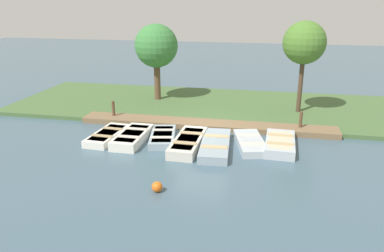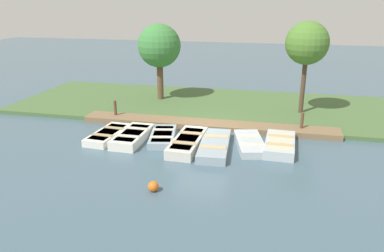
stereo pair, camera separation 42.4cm
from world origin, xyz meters
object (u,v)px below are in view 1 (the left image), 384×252
mooring_post_far (301,122)px  park_tree_far_left (156,47)px  rowboat_5 (250,143)px  rowboat_6 (280,144)px  mooring_post_near (114,110)px  buoy (157,187)px  rowboat_4 (215,145)px  rowboat_0 (108,135)px  rowboat_3 (188,142)px  park_tree_left (304,43)px  rowboat_2 (163,137)px  rowboat_1 (132,137)px

mooring_post_far → park_tree_far_left: (-4.05, -8.34, 2.89)m
rowboat_5 → rowboat_6: size_ratio=1.07×
mooring_post_near → buoy: (7.03, 4.47, -0.37)m
park_tree_far_left → rowboat_6: bearing=49.3°
rowboat_5 → park_tree_far_left: bearing=-149.5°
rowboat_5 → rowboat_4: bearing=-79.6°
buoy → park_tree_far_left: park_tree_far_left is taller
rowboat_6 → buoy: bearing=-38.7°
rowboat_4 → rowboat_5: rowboat_4 is taller
rowboat_0 → rowboat_3: bearing=90.7°
rowboat_3 → mooring_post_far: (-2.90, 4.92, 0.33)m
rowboat_5 → park_tree_far_left: size_ratio=0.63×
buoy → rowboat_3: bearing=177.4°
mooring_post_far → park_tree_far_left: bearing=-115.9°
rowboat_5 → rowboat_3: bearing=-90.3°
rowboat_3 → mooring_post_near: (-2.90, -4.65, 0.33)m
rowboat_5 → park_tree_left: size_ratio=0.59×
rowboat_2 → rowboat_3: size_ratio=0.84×
rowboat_1 → rowboat_4: bearing=87.9°
rowboat_5 → mooring_post_far: size_ratio=2.74×
rowboat_5 → mooring_post_far: 3.23m
rowboat_0 → mooring_post_near: bearing=-159.2°
buoy → park_tree_left: bearing=152.5°
rowboat_6 → park_tree_far_left: park_tree_far_left is taller
rowboat_0 → rowboat_6: bearing=97.1°
rowboat_2 → buoy: (4.71, 1.13, 0.02)m
mooring_post_far → rowboat_2: bearing=-69.6°
rowboat_1 → rowboat_6: size_ratio=1.01×
rowboat_2 → mooring_post_far: bearing=98.8°
rowboat_1 → park_tree_left: size_ratio=0.55×
rowboat_2 → mooring_post_near: size_ratio=2.55×
park_tree_far_left → park_tree_left: size_ratio=0.94×
mooring_post_near → park_tree_left: size_ratio=0.21×
rowboat_4 → rowboat_5: bearing=109.8°
rowboat_2 → rowboat_6: 5.25m
rowboat_5 → rowboat_6: rowboat_6 is taller
mooring_post_near → park_tree_far_left: bearing=163.0°
rowboat_6 → rowboat_1: bearing=-83.7°
rowboat_1 → park_tree_left: (-5.69, 7.62, 3.72)m
rowboat_3 → rowboat_6: 3.98m
rowboat_2 → buoy: size_ratio=7.64×
rowboat_3 → rowboat_4: size_ratio=0.95×
rowboat_0 → rowboat_3: 3.87m
rowboat_0 → rowboat_4: (0.26, 5.06, 0.02)m
rowboat_3 → mooring_post_far: bearing=121.7°
rowboat_5 → park_tree_far_left: park_tree_far_left is taller
rowboat_1 → mooring_post_near: mooring_post_near is taller
rowboat_0 → mooring_post_near: mooring_post_near is taller
rowboat_2 → rowboat_4: size_ratio=0.79×
rowboat_4 → rowboat_6: rowboat_6 is taller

